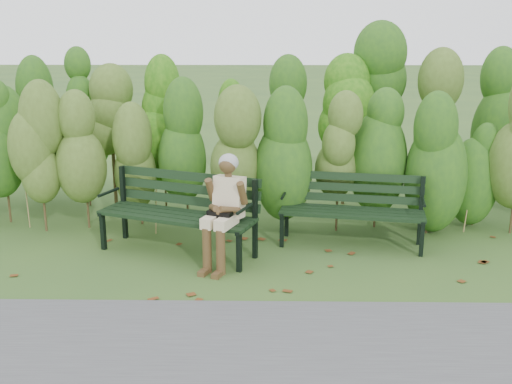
{
  "coord_description": "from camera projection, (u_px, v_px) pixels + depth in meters",
  "views": [
    {
      "loc": [
        0.11,
        -6.2,
        2.52
      ],
      "look_at": [
        0.0,
        0.35,
        0.75
      ],
      "focal_mm": 42.0,
      "sensor_mm": 36.0,
      "label": 1
    }
  ],
  "objects": [
    {
      "name": "leaf_litter",
      "position": [
        182.0,
        259.0,
        6.83
      ],
      "size": [
        5.59,
        1.98,
        0.01
      ],
      "color": "brown",
      "rests_on": "ground"
    },
    {
      "name": "bench_right",
      "position": [
        352.0,
        204.0,
        7.21
      ],
      "size": [
        1.77,
        0.84,
        0.85
      ],
      "color": "black",
      "rests_on": "ground"
    },
    {
      "name": "hedge_band",
      "position": [
        258.0,
        127.0,
        8.12
      ],
      "size": [
        11.04,
        1.67,
        2.42
      ],
      "color": "#47381E",
      "rests_on": "ground"
    },
    {
      "name": "ground",
      "position": [
        255.0,
        265.0,
        6.65
      ],
      "size": [
        80.0,
        80.0,
        0.0
      ],
      "primitive_type": "plane",
      "color": "#325324"
    },
    {
      "name": "bench_left",
      "position": [
        181.0,
        207.0,
        6.95
      ],
      "size": [
        1.94,
        1.24,
        0.92
      ],
      "color": "black",
      "rests_on": "ground"
    },
    {
      "name": "footpath",
      "position": [
        250.0,
        375.0,
        4.52
      ],
      "size": [
        60.0,
        2.5,
        0.01
      ],
      "primitive_type": "cube",
      "color": "#474749",
      "rests_on": "ground"
    },
    {
      "name": "seated_woman",
      "position": [
        224.0,
        203.0,
        6.5
      ],
      "size": [
        0.54,
        0.73,
        1.24
      ],
      "color": "beige",
      "rests_on": "ground"
    }
  ]
}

